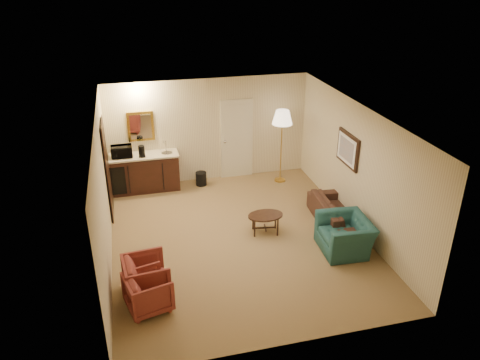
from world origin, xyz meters
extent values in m
plane|color=olive|center=(0.00, 0.00, 0.00)|extent=(6.00, 6.00, 0.00)
cube|color=beige|center=(0.00, 3.00, 1.30)|extent=(5.00, 0.02, 2.60)
cube|color=beige|center=(-2.50, 0.00, 1.30)|extent=(0.02, 6.00, 2.60)
cube|color=beige|center=(2.50, 0.00, 1.30)|extent=(0.02, 6.00, 2.60)
cube|color=white|center=(0.00, 0.00, 2.60)|extent=(5.00, 6.00, 0.02)
cube|color=beige|center=(0.70, 2.97, 1.02)|extent=(0.82, 0.06, 2.05)
cube|color=black|center=(-2.47, 1.70, 1.05)|extent=(0.06, 0.98, 2.10)
cube|color=gold|center=(-1.65, 2.97, 1.55)|extent=(0.62, 0.04, 0.72)
cube|color=black|center=(2.46, 0.40, 1.55)|extent=(0.06, 0.90, 0.70)
cube|color=#321710|center=(-1.65, 2.72, 0.46)|extent=(1.64, 0.58, 0.92)
imported|color=black|center=(2.15, -0.02, 0.37)|extent=(0.69, 1.92, 0.74)
imported|color=#1D4A48|center=(1.90, -0.90, 0.45)|extent=(0.72, 1.06, 0.90)
imported|color=#953A31|center=(-1.90, -1.30, 0.37)|extent=(0.74, 0.78, 0.74)
imported|color=#953A31|center=(-1.90, -1.68, 0.35)|extent=(0.77, 0.80, 0.69)
cube|color=black|center=(0.60, 0.09, 0.21)|extent=(0.80, 0.60, 0.42)
cube|color=gold|center=(1.70, 2.40, 0.94)|extent=(0.64, 0.64, 1.87)
cylinder|color=black|center=(-0.30, 2.65, 0.17)|extent=(0.33, 0.33, 0.34)
imported|color=black|center=(-2.15, 2.72, 1.08)|extent=(0.49, 0.28, 0.33)
cylinder|color=black|center=(-1.69, 2.61, 1.06)|extent=(0.16, 0.16, 0.28)
camera|label=1|loc=(-1.94, -7.87, 5.14)|focal=35.00mm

